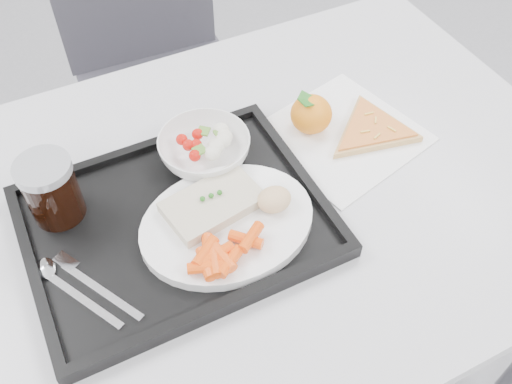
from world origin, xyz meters
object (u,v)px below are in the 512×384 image
(tray, at_px, (177,223))
(dinner_plate, at_px, (227,223))
(cola_glass, at_px, (51,189))
(salad_bowl, at_px, (204,149))
(table, at_px, (236,221))
(chair, at_px, (155,56))
(tangerine, at_px, (311,114))
(pizza_slice, at_px, (372,130))

(tray, height_order, dinner_plate, dinner_plate)
(tray, bearing_deg, cola_glass, 148.35)
(dinner_plate, relative_size, salad_bowl, 1.78)
(table, bearing_deg, chair, 83.09)
(dinner_plate, bearing_deg, cola_glass, 147.16)
(cola_glass, height_order, tangerine, cola_glass)
(tangerine, bearing_deg, chair, 99.62)
(tray, relative_size, salad_bowl, 2.96)
(salad_bowl, distance_m, pizza_slice, 0.30)
(tray, bearing_deg, pizza_slice, 5.55)
(table, relative_size, pizza_slice, 4.92)
(chair, height_order, tray, chair)
(dinner_plate, xyz_separation_m, pizza_slice, (0.32, 0.08, -0.01))
(tray, xyz_separation_m, tangerine, (0.30, 0.10, 0.03))
(chair, relative_size, salad_bowl, 6.11)
(chair, xyz_separation_m, tray, (-0.19, -0.71, 0.22))
(tray, relative_size, dinner_plate, 1.67)
(chair, xyz_separation_m, tangerine, (0.10, -0.61, 0.25))
(cola_glass, bearing_deg, dinner_plate, -32.84)
(tray, height_order, tangerine, tangerine)
(dinner_plate, relative_size, cola_glass, 2.50)
(tangerine, distance_m, pizza_slice, 0.11)
(dinner_plate, xyz_separation_m, cola_glass, (-0.22, 0.14, 0.05))
(salad_bowl, bearing_deg, pizza_slice, -11.90)
(tray, distance_m, salad_bowl, 0.14)
(table, xyz_separation_m, pizza_slice, (0.28, 0.02, 0.08))
(salad_bowl, relative_size, tangerine, 1.64)
(cola_glass, xyz_separation_m, pizza_slice, (0.54, -0.06, -0.06))
(dinner_plate, distance_m, cola_glass, 0.27)
(chair, height_order, salad_bowl, chair)
(salad_bowl, height_order, pizza_slice, salad_bowl)
(table, height_order, pizza_slice, pizza_slice)
(tray, relative_size, pizza_slice, 1.84)
(chair, height_order, tangerine, chair)
(dinner_plate, height_order, salad_bowl, salad_bowl)
(table, distance_m, pizza_slice, 0.29)
(table, height_order, cola_glass, cola_glass)
(tangerine, xyz_separation_m, pizza_slice, (0.09, -0.06, -0.02))
(dinner_plate, distance_m, tangerine, 0.27)
(chair, relative_size, tray, 2.07)
(salad_bowl, xyz_separation_m, tangerine, (0.20, -0.00, -0.00))
(dinner_plate, bearing_deg, tray, 144.47)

